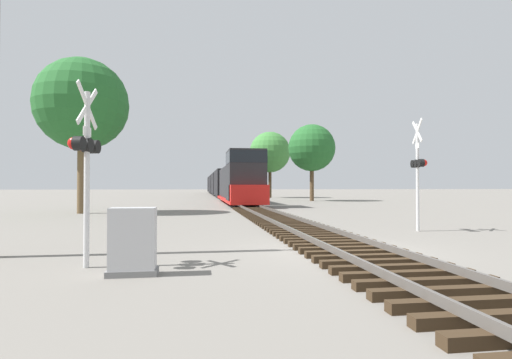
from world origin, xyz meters
The scene contains 9 objects.
ground_plane centered at (0.00, 0.00, 0.00)m, with size 400.00×400.00×0.00m, color slate.
rail_track_bed centered at (0.00, 0.00, 0.14)m, with size 2.60×160.00×0.31m.
freight_train centered at (0.00, 58.16, 2.07)m, with size 2.98×79.27×4.65m.
crossing_signal_near centered at (-6.23, -1.31, 2.41)m, with size 0.48×1.02×3.90m.
crossing_signal_far centered at (4.52, 4.03, 2.48)m, with size 0.45×1.01×4.29m.
relay_cabinet centered at (-5.10, -2.20, 0.64)m, with size 0.95×0.51×1.31m.
tree_far_right centered at (-11.16, 16.29, 6.91)m, with size 5.78×5.78×9.83m.
tree_mid_background centered at (9.25, 34.76, 6.17)m, with size 5.47×5.47×8.92m.
tree_deep_background centered at (6.72, 48.12, 6.76)m, with size 6.06×6.06×9.81m.
Camera 1 is at (-3.85, -10.22, 1.73)m, focal length 28.00 mm.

